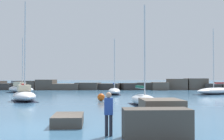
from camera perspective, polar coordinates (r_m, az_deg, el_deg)
name	(u,v)px	position (r m, az deg, el deg)	size (l,w,h in m)	color
ground_plane	(52,127)	(15.75, -10.91, -10.24)	(600.00, 600.00, 0.00)	#3D6B8E
open_sea_beyond	(110,84)	(123.83, -0.34, -2.56)	(400.00, 116.00, 0.01)	#2D5B7F
breakwater_jetty	(109,86)	(63.80, -0.47, -2.88)	(65.86, 7.25, 2.30)	#383330
sailboat_moored_0	(143,99)	(27.56, 5.77, -5.36)	(2.77, 5.76, 8.77)	white
sailboat_moored_1	(24,95)	(33.59, -15.78, -4.42)	(4.29, 6.02, 10.28)	white
sailboat_moored_2	(114,91)	(45.30, 0.42, -3.85)	(2.00, 6.05, 8.11)	silver
sailboat_moored_4	(216,91)	(48.22, 18.54, -3.61)	(7.72, 6.32, 9.60)	white
sailboat_moored_5	(20,89)	(52.85, -16.40, -3.30)	(6.86, 7.08, 8.90)	white
mooring_buoy_far_side	(101,97)	(32.78, -2.01, -4.99)	(0.78, 0.78, 0.98)	#EA5914
person_on_rocks	(109,111)	(13.03, -0.61, -7.55)	(0.36, 0.24, 1.82)	#282833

